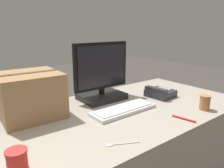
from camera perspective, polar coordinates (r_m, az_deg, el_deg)
name	(u,v)px	position (r m, az deg, el deg)	size (l,w,h in m)	color
office_desk	(119,160)	(1.62, 1.97, -19.28)	(1.80, 0.90, 0.76)	#A89E8E
monitor	(102,79)	(1.61, -2.74, 1.44)	(0.45, 0.24, 0.42)	black
keyboard	(124,109)	(1.42, 3.17, -6.63)	(0.45, 0.16, 0.03)	silver
desk_phone	(160,93)	(1.74, 12.44, -2.24)	(0.20, 0.21, 0.08)	#2D2D33
paper_cup_left	(17,161)	(0.93, -23.55, -17.88)	(0.08, 0.08, 0.09)	red
paper_cup_right	(205,102)	(1.56, 23.08, -4.44)	(0.07, 0.07, 0.10)	#BC7547
spoon	(117,144)	(1.05, 1.35, -15.44)	(0.16, 0.09, 0.00)	silver
cardboard_box	(30,95)	(1.40, -20.61, -2.67)	(0.36, 0.35, 0.27)	#9E754C
pen_marker	(184,119)	(1.37, 18.23, -8.58)	(0.04, 0.14, 0.01)	red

